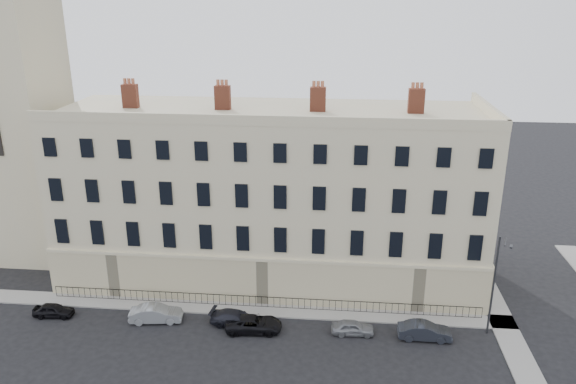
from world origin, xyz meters
name	(u,v)px	position (x,y,z in m)	size (l,w,h in m)	color
ground	(334,352)	(0.00, 0.00, 0.00)	(160.00, 160.00, 0.00)	black
terrace	(271,195)	(-5.97, 11.97, 7.50)	(36.22, 12.22, 17.00)	beige
church_tower	(5,60)	(-30.00, 14.00, 18.66)	(8.00, 8.13, 44.00)	beige
pavement_terrace	(213,307)	(-10.00, 5.00, 0.06)	(48.00, 2.00, 0.12)	gray
pavement_east_return	(493,302)	(13.00, 8.00, 0.06)	(2.00, 24.00, 0.12)	gray
railings	(262,302)	(-6.00, 5.40, 0.55)	(35.00, 0.04, 0.96)	black
car_a	(54,310)	(-22.27, 2.56, 0.54)	(1.27, 3.16, 1.08)	black
car_b	(156,314)	(-13.95, 2.64, 0.67)	(1.42, 4.06, 1.34)	gray
car_c	(236,319)	(-7.58, 2.67, 0.59)	(1.67, 4.10, 1.19)	black
car_d	(254,324)	(-6.14, 2.08, 0.60)	(1.98, 4.30, 1.20)	black
car_e	(353,327)	(1.35, 2.39, 0.55)	(1.30, 3.23, 1.10)	gray
car_f	(425,331)	(6.63, 2.27, 0.65)	(1.37, 3.93, 1.30)	#21252D
streetlamp	(495,282)	(11.52, 3.40, 4.42)	(0.66, 1.67, 7.98)	#313337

